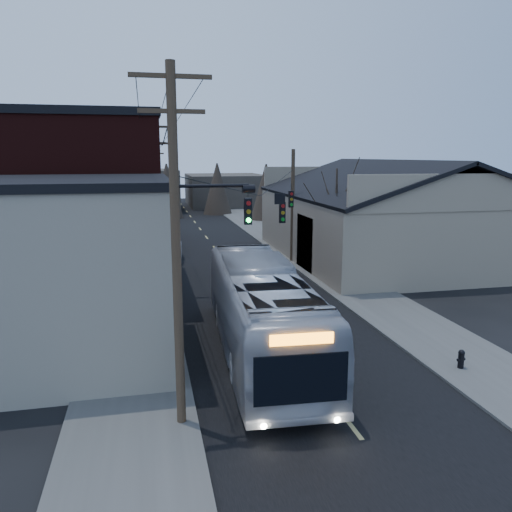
{
  "coord_description": "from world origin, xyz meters",
  "views": [
    {
      "loc": [
        -5.78,
        -11.01,
        8.04
      ],
      "look_at": [
        -0.4,
        13.33,
        3.0
      ],
      "focal_mm": 35.0,
      "sensor_mm": 36.0,
      "label": 1
    }
  ],
  "objects": [
    {
      "name": "parked_car",
      "position": [
        -3.97,
        27.48,
        0.7
      ],
      "size": [
        1.82,
        4.36,
        1.4
      ],
      "primitive_type": "imported",
      "rotation": [
        0.0,
        0.0,
        -0.08
      ],
      "color": "#B5B8BE",
      "rests_on": "ground"
    },
    {
      "name": "ground",
      "position": [
        0.0,
        0.0,
        0.0
      ],
      "size": [
        160.0,
        160.0,
        0.0
      ],
      "primitive_type": "plane",
      "color": "black",
      "rests_on": "ground"
    },
    {
      "name": "utility_lines",
      "position": [
        -3.11,
        24.14,
        4.95
      ],
      "size": [
        11.24,
        45.28,
        10.5
      ],
      "color": "#382B1E",
      "rests_on": "ground"
    },
    {
      "name": "building_far_right",
      "position": [
        7.0,
        70.0,
        2.5
      ],
      "size": [
        12.0,
        14.0,
        5.0
      ],
      "primitive_type": "cube",
      "color": "#36322B",
      "rests_on": "ground"
    },
    {
      "name": "fire_hydrant",
      "position": [
        5.63,
        4.61,
        0.51
      ],
      "size": [
        0.35,
        0.25,
        0.72
      ],
      "rotation": [
        0.0,
        0.0,
        0.15
      ],
      "color": "black",
      "rests_on": "sidewalk_right"
    },
    {
      "name": "building_brick",
      "position": [
        -10.0,
        20.0,
        5.0
      ],
      "size": [
        10.0,
        12.0,
        10.0
      ],
      "primitive_type": "cube",
      "color": "black",
      "rests_on": "ground"
    },
    {
      "name": "bare_tree",
      "position": [
        6.5,
        20.0,
        3.6
      ],
      "size": [
        0.4,
        0.4,
        7.2
      ],
      "primitive_type": "cone",
      "color": "black",
      "rests_on": "ground"
    },
    {
      "name": "sidewalk_right",
      "position": [
        6.5,
        30.0,
        0.06
      ],
      "size": [
        4.0,
        110.0,
        0.12
      ],
      "primitive_type": "cube",
      "color": "#474744",
      "rests_on": "ground"
    },
    {
      "name": "road_surface",
      "position": [
        0.0,
        30.0,
        0.01
      ],
      "size": [
        9.0,
        110.0,
        0.02
      ],
      "primitive_type": "cube",
      "color": "black",
      "rests_on": "ground"
    },
    {
      "name": "sidewalk_left",
      "position": [
        -6.5,
        30.0,
        0.06
      ],
      "size": [
        4.0,
        110.0,
        0.12
      ],
      "primitive_type": "cube",
      "color": "#474744",
      "rests_on": "ground"
    },
    {
      "name": "building_far_left",
      "position": [
        -6.0,
        65.0,
        3.0
      ],
      "size": [
        10.0,
        12.0,
        6.0
      ],
      "primitive_type": "cube",
      "color": "#36322B",
      "rests_on": "ground"
    },
    {
      "name": "bus",
      "position": [
        -1.38,
        7.92,
        1.86
      ],
      "size": [
        3.89,
        13.49,
        3.71
      ],
      "primitive_type": "imported",
      "rotation": [
        0.0,
        0.0,
        3.08
      ],
      "color": "#A5A8B1",
      "rests_on": "ground"
    },
    {
      "name": "building_left_far",
      "position": [
        -9.5,
        36.0,
        3.5
      ],
      "size": [
        9.0,
        14.0,
        7.0
      ],
      "primitive_type": "cube",
      "color": "#36322B",
      "rests_on": "ground"
    },
    {
      "name": "warehouse",
      "position": [
        13.0,
        25.0,
        2.7
      ],
      "size": [
        16.16,
        20.6,
        7.73
      ],
      "color": "gray",
      "rests_on": "ground"
    },
    {
      "name": "building_clapboard",
      "position": [
        -9.0,
        9.0,
        3.5
      ],
      "size": [
        8.0,
        8.0,
        7.0
      ],
      "primitive_type": "cube",
      "color": "gray",
      "rests_on": "ground"
    }
  ]
}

